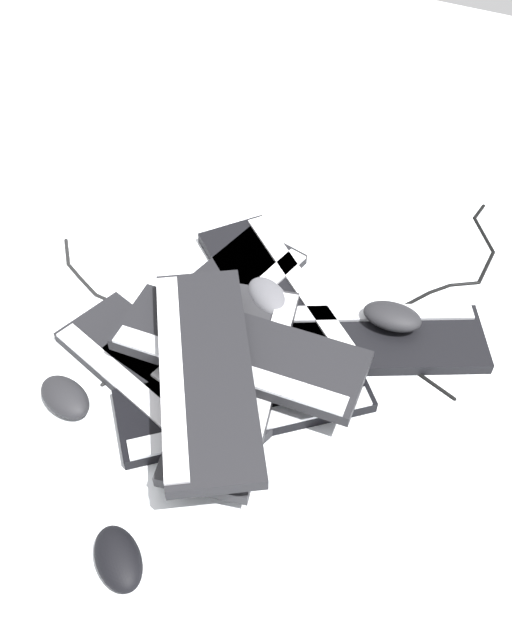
# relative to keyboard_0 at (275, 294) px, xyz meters

# --- Properties ---
(ground_plane) EXTENTS (3.20, 3.20, 0.00)m
(ground_plane) POSITION_rel_keyboard_0_xyz_m (-0.16, 0.04, -0.01)
(ground_plane) COLOR silver
(keyboard_0) EXTENTS (0.39, 0.44, 0.03)m
(keyboard_0) POSITION_rel_keyboard_0_xyz_m (0.00, 0.00, 0.00)
(keyboard_0) COLOR black
(keyboard_0) RESTS_ON ground
(keyboard_1) EXTENTS (0.46, 0.24, 0.03)m
(keyboard_1) POSITION_rel_keyboard_0_xyz_m (-0.08, 0.10, 0.00)
(keyboard_1) COLOR black
(keyboard_1) RESTS_ON ground
(keyboard_2) EXTENTS (0.27, 0.46, 0.03)m
(keyboard_2) POSITION_rel_keyboard_0_xyz_m (-0.28, 0.09, 0.00)
(keyboard_2) COLOR black
(keyboard_2) RESTS_ON ground
(keyboard_3) EXTENTS (0.40, 0.43, 0.03)m
(keyboard_3) POSITION_rel_keyboard_0_xyz_m (-0.26, -0.06, 0.00)
(keyboard_3) COLOR black
(keyboard_3) RESTS_ON ground
(keyboard_4) EXTENTS (0.34, 0.46, 0.03)m
(keyboard_4) POSITION_rel_keyboard_0_xyz_m (-0.03, -0.20, 0.00)
(keyboard_4) COLOR black
(keyboard_4) RESTS_ON ground
(keyboard_5) EXTENTS (0.46, 0.25, 0.03)m
(keyboard_5) POSITION_rel_keyboard_0_xyz_m (-0.24, -0.04, 0.03)
(keyboard_5) COLOR #232326
(keyboard_5) RESTS_ON keyboard_3
(keyboard_6) EXTENTS (0.19, 0.45, 0.03)m
(keyboard_6) POSITION_rel_keyboard_0_xyz_m (-0.20, -0.03, 0.06)
(keyboard_6) COLOR black
(keyboard_6) RESTS_ON keyboard_5
(keyboard_7) EXTENTS (0.45, 0.37, 0.03)m
(keyboard_7) POSITION_rel_keyboard_0_xyz_m (-0.29, -0.01, 0.09)
(keyboard_7) COLOR black
(keyboard_7) RESTS_ON keyboard_6
(mouse_0) EXTENTS (0.08, 0.12, 0.04)m
(mouse_0) POSITION_rel_keyboard_0_xyz_m (0.01, -0.24, 0.04)
(mouse_0) COLOR black
(mouse_0) RESTS_ON keyboard_4
(mouse_1) EXTENTS (0.12, 0.13, 0.04)m
(mouse_1) POSITION_rel_keyboard_0_xyz_m (-0.04, -0.01, 0.04)
(mouse_1) COLOR #4C4C51
(mouse_1) RESTS_ON keyboard_0
(mouse_2) EXTENTS (0.12, 0.09, 0.04)m
(mouse_2) POSITION_rel_keyboard_0_xyz_m (-0.22, 0.06, 0.04)
(mouse_2) COLOR #B7B7BC
(mouse_2) RESTS_ON keyboard_2
(mouse_3) EXTENTS (0.12, 0.13, 0.04)m
(mouse_3) POSITION_rel_keyboard_0_xyz_m (-0.60, -0.03, 0.01)
(mouse_3) COLOR black
(mouse_3) RESTS_ON ground
(mouse_4) EXTENTS (0.10, 0.12, 0.04)m
(mouse_4) POSITION_rel_keyboard_0_xyz_m (-0.39, 0.22, 0.01)
(mouse_4) COLOR black
(mouse_4) RESTS_ON ground
(cable_0) EXTENTS (0.56, 0.17, 0.01)m
(cable_0) POSITION_rel_keyboard_0_xyz_m (0.17, -0.30, -0.01)
(cable_0) COLOR black
(cable_0) RESTS_ON ground
(cable_1) EXTENTS (0.30, 0.33, 0.01)m
(cable_1) POSITION_rel_keyboard_0_xyz_m (-0.17, 0.29, -0.01)
(cable_1) COLOR black
(cable_1) RESTS_ON ground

